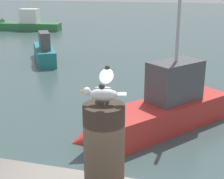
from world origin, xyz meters
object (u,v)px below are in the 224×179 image
Objects in this scene: boat_green at (22,24)px; boat_red at (154,111)px; seagull at (103,90)px; mooring_post at (104,158)px; boat_teal at (44,51)px.

boat_red reaches higher than boat_green.
boat_red is (12.60, -15.64, 0.07)m from boat_green.
boat_red is (-0.30, 5.28, -2.25)m from seagull.
boat_teal is (-6.51, 11.79, -1.72)m from mooring_post.
seagull is at bearing -168.14° from mooring_post.
seagull is (-0.00, -0.00, 0.60)m from mooring_post.
boat_green is at bearing 121.66° from mooring_post.
boat_red is at bearing -51.15° from boat_green.
boat_green is at bearing 121.65° from seagull.
boat_red reaches higher than seagull.
seagull reaches higher than mooring_post.
seagull is 13.67m from boat_teal.
seagull is 0.13× the size of boat_red.
seagull is 0.10× the size of boat_green.
boat_teal is at bearing 133.62° from boat_red.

